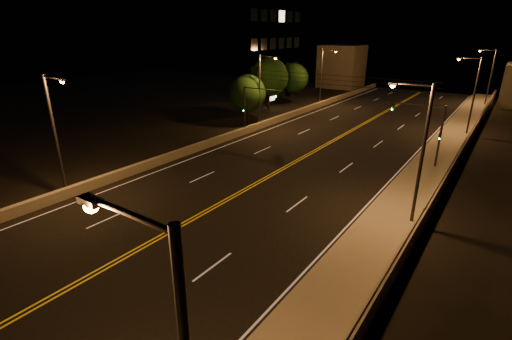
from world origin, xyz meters
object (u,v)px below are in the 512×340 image
Objects in this scene: building_tower at (215,5)px; tree_2 at (294,78)px; streetlight_5 at (262,87)px; traffic_signal_left at (252,104)px; streetlight_6 at (323,74)px; streetlight_1 at (418,147)px; streetlight_4 at (56,129)px; streetlight_3 at (489,74)px; tree_1 at (269,77)px; tree_0 at (247,93)px; traffic_signal_right at (428,127)px; streetlight_2 at (472,91)px.

tree_2 is at bearing 19.67° from building_tower.
building_tower is at bearing 144.76° from streetlight_5.
streetlight_6 is at bearing 93.20° from traffic_signal_left.
streetlight_4 is (-21.42, -9.97, 0.00)m from streetlight_1.
streetlight_6 is at bearing -144.70° from streetlight_3.
traffic_signal_left is 0.72× the size of tree_1.
building_tower is (-17.62, 37.72, 10.30)m from streetlight_4.
building_tower is 5.04× the size of tree_0.
streetlight_1 and streetlight_5 have the same top height.
streetlight_5 is 17.17m from streetlight_6.
traffic_signal_right is 1.00× the size of traffic_signal_left.
tree_1 is at bearing 118.33° from streetlight_5.
tree_1 is (-26.79, -0.37, -0.18)m from streetlight_2.
streetlight_2 is at bearing 25.72° from streetlight_5.
streetlight_3 is 1.39× the size of tree_0.
streetlight_3 and streetlight_5 have the same top height.
streetlight_4 is 1.35× the size of tree_2.
building_tower is 4.10× the size of tree_1.
streetlight_3 is 1.00× the size of streetlight_4.
streetlight_4 is 25.27m from streetlight_5.
streetlight_2 is 1.00× the size of streetlight_4.
traffic_signal_left is at bearing 150.10° from streetlight_1.
building_tower is (-39.04, -19.90, 10.30)m from streetlight_3.
streetlight_5 is at bearing -10.81° from tree_0.
streetlight_1 is 11.85m from traffic_signal_right.
tree_2 is (-26.49, -15.41, -0.99)m from streetlight_3.
streetlight_1 is 23.42m from traffic_signal_left.
tree_2 is (-26.49, 6.61, -0.99)m from streetlight_2.
tree_0 is at bearing -98.42° from streetlight_6.
streetlight_5 is at bearing 90.00° from streetlight_4.
streetlight_1 is at bearing -35.40° from building_tower.
streetlight_6 is 1.55× the size of traffic_signal_right.
streetlight_3 is at bearing 56.48° from streetlight_5.
streetlight_3 is 34.92m from tree_1.
streetlight_4 is 1.55× the size of traffic_signal_left.
streetlight_2 is 14.13m from traffic_signal_right.
streetlight_1 reaches higher than traffic_signal_right.
streetlight_4 is (-21.42, -35.59, 0.00)m from streetlight_2.
tree_1 is at bearing -179.20° from streetlight_2.
streetlight_1 is 23.63m from streetlight_4.
streetlight_4 is 35.62m from tree_1.
streetlight_2 is at bearing -14.02° from tree_2.
tree_2 is (-6.23, 20.58, 0.49)m from traffic_signal_left.
tree_0 reaches higher than traffic_signal_left.
streetlight_6 is 28.81m from traffic_signal_right.
streetlight_6 is 20.94m from building_tower.
tree_0 is 9.95m from tree_1.
tree_0 is (-23.90, -9.85, -1.10)m from streetlight_2.
streetlight_5 reaches higher than traffic_signal_left.
traffic_signal_left is 0.87× the size of tree_2.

